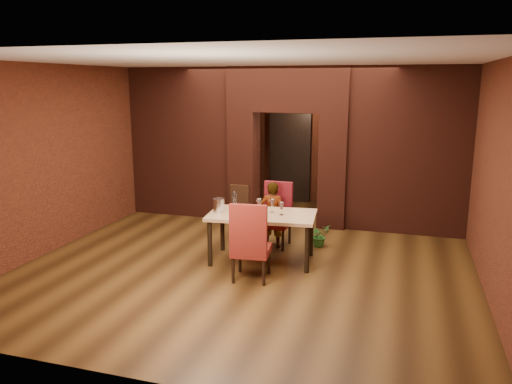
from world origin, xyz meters
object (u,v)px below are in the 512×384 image
wine_glass_c (282,209)px  wine_glass_b (272,206)px  water_bottle (234,200)px  chair_near (251,240)px  wine_bucket (219,205)px  dining_table (262,237)px  wine_glass_a (259,206)px  person_seated (272,215)px  potted_plant (319,235)px  chair_far (275,215)px

wine_glass_c → wine_glass_b: bearing=148.9°
wine_glass_c → water_bottle: bearing=167.8°
chair_near → wine_glass_b: (0.07, 0.91, 0.32)m
wine_bucket → water_bottle: size_ratio=0.77×
chair_near → dining_table: bearing=-91.3°
wine_glass_a → water_bottle: 0.51m
wine_glass_a → chair_near: bearing=-81.2°
person_seated → potted_plant: bearing=-160.8°
potted_plant → wine_glass_b: bearing=-125.4°
wine_glass_c → wine_bucket: size_ratio=0.90×
wine_glass_b → wine_bucket: wine_bucket is taller
wine_bucket → water_bottle: (0.16, 0.31, 0.03)m
chair_far → wine_glass_a: chair_far is taller
dining_table → person_seated: person_seated is taller
wine_glass_c → dining_table: bearing=-178.2°
chair_far → potted_plant: 0.88m
person_seated → wine_glass_a: person_seated is taller
chair_far → potted_plant: bearing=18.3°
dining_table → wine_glass_c: wine_glass_c is taller
person_seated → wine_glass_a: 0.76m
chair_far → wine_glass_b: (0.13, -0.68, 0.34)m
chair_far → wine_bucket: size_ratio=5.00×
chair_far → wine_glass_a: (-0.07, -0.76, 0.35)m
person_seated → wine_glass_a: bearing=86.1°
chair_near → water_bottle: bearing=-64.2°
person_seated → wine_glass_c: (0.34, -0.72, 0.31)m
dining_table → water_bottle: bearing=153.9°
chair_far → wine_glass_c: size_ratio=5.52×
chair_far → person_seated: size_ratio=0.96×
dining_table → chair_far: chair_far is taller
wine_glass_a → wine_glass_c: (0.38, -0.03, -0.01)m
wine_glass_a → potted_plant: size_ratio=0.57×
person_seated → wine_bucket: person_seated is taller
person_seated → water_bottle: 0.83m
person_seated → dining_table: bearing=91.3°
water_bottle → wine_glass_b: bearing=-6.2°
person_seated → chair_far: bearing=-112.3°
wine_glass_b → potted_plant: 1.31m
person_seated → wine_glass_c: person_seated is taller
chair_far → wine_glass_b: size_ratio=5.21×
wine_glass_b → person_seated: bearing=104.5°
chair_far → wine_glass_c: chair_far is taller
dining_table → potted_plant: bearing=46.7°
wine_glass_c → wine_glass_a: bearing=174.9°
chair_far → potted_plant: (0.77, 0.22, -0.37)m
chair_near → potted_plant: 1.98m
chair_far → water_bottle: (-0.55, -0.60, 0.38)m
wine_bucket → person_seated: bearing=51.2°
wine_glass_c → potted_plant: wine_glass_c is taller
person_seated → water_bottle: size_ratio=3.99×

